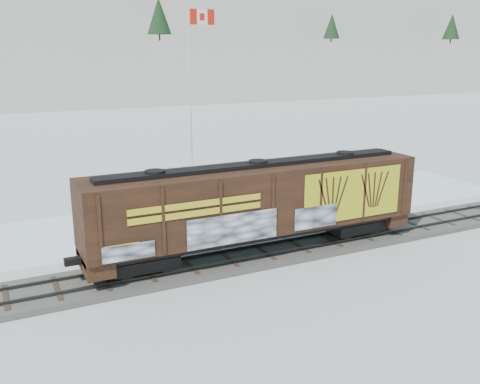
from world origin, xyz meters
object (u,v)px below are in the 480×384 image
car_white (251,201)px  car_silver (214,208)px  car_dark (319,187)px  hopper_railcar (258,202)px  flagpole (193,129)px

car_white → car_silver: bearing=112.9°
car_silver → car_white: bearing=-76.3°
car_silver → car_dark: 8.78m
hopper_railcar → car_silver: 7.04m
car_white → car_dark: size_ratio=0.86×
flagpole → car_silver: 6.89m
car_silver → flagpole: bearing=-2.5°
hopper_railcar → car_dark: size_ratio=3.18×
car_silver → car_dark: size_ratio=0.77×
car_silver → car_white: 2.78m
flagpole → car_silver: size_ratio=3.11×
car_silver → car_white: (2.76, 0.37, 0.05)m
car_white → car_dark: bearing=-65.6°
hopper_railcar → car_white: 8.04m
car_white → car_dark: (5.93, 0.95, 0.02)m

